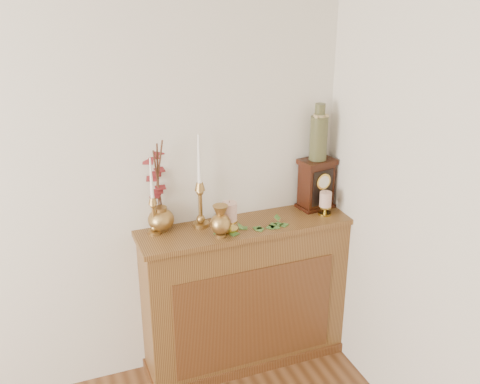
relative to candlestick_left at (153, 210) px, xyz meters
name	(u,v)px	position (x,y,z in m)	size (l,w,h in m)	color
console_shelf	(246,299)	(0.51, -0.07, -0.64)	(1.24, 0.34, 0.93)	brown
candlestick_left	(153,210)	(0.00, 0.00, 0.00)	(0.07, 0.07, 0.44)	#B18C46
candlestick_center	(200,197)	(0.26, 0.00, 0.03)	(0.09, 0.09, 0.54)	#B18C46
bud_vase	(221,222)	(0.32, -0.17, -0.05)	(0.11, 0.11, 0.18)	#B18C46
ginger_jar	(157,188)	(0.04, 0.06, 0.10)	(0.22, 0.23, 0.53)	#B18C46
pillar_candle_left	(229,215)	(0.39, -0.11, -0.05)	(0.09, 0.09, 0.18)	gold
pillar_candle_right	(325,202)	(0.99, -0.11, -0.06)	(0.08, 0.08, 0.15)	gold
ivy_garland	(246,230)	(0.47, -0.16, -0.13)	(0.37, 0.19, 0.07)	#3D6C29
mantel_clock	(316,184)	(0.99, 0.00, 0.01)	(0.22, 0.17, 0.31)	black
ceramic_vase	(319,135)	(0.98, 0.00, 0.31)	(0.10, 0.10, 0.33)	#172F25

